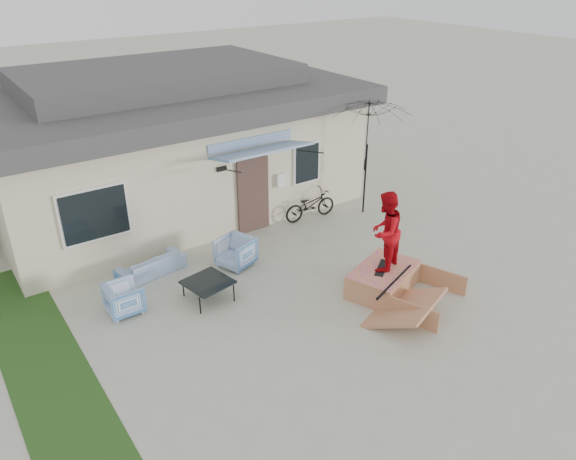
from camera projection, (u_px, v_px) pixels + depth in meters
ground at (325, 320)px, 11.54m from camera, size 90.00×90.00×0.00m
grass_strip at (43, 362)px, 10.35m from camera, size 1.40×8.00×0.01m
house at (162, 138)px, 16.52m from camera, size 10.80×8.49×4.10m
loveseat at (150, 262)px, 13.10m from camera, size 1.70×0.74×0.64m
armchair_left at (124, 297)px, 11.67m from camera, size 0.68×0.72×0.74m
armchair_right at (235, 251)px, 13.41m from camera, size 0.96×0.99×0.81m
coffee_table at (208, 290)px, 12.17m from camera, size 1.08×1.08×0.46m
bicycle at (310, 202)px, 15.75m from camera, size 1.67×0.68×1.05m
patio_umbrella at (367, 156)px, 15.59m from camera, size 2.90×2.80×2.20m
skate_ramp at (383, 279)px, 12.48m from camera, size 2.30×2.63×0.55m
skateboard at (382, 267)px, 12.37m from camera, size 0.76×0.61×0.05m
skater at (385, 230)px, 11.95m from camera, size 1.09×0.98×1.83m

